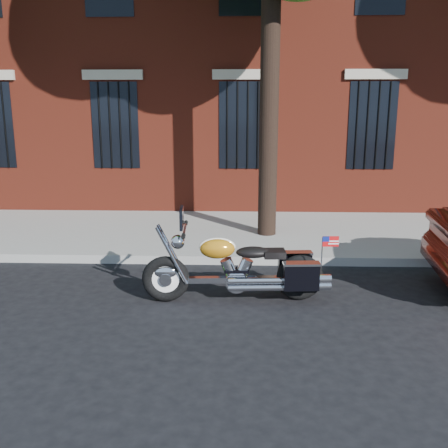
{
  "coord_description": "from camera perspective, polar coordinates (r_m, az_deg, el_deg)",
  "views": [
    {
      "loc": [
        -0.0,
        -6.81,
        2.63
      ],
      "look_at": [
        -0.28,
        0.8,
        0.84
      ],
      "focal_mm": 40.0,
      "sensor_mm": 36.0,
      "label": 1
    }
  ],
  "objects": [
    {
      "name": "motorcycle",
      "position": [
        6.87,
        2.15,
        -5.3
      ],
      "size": [
        2.63,
        0.83,
        1.32
      ],
      "rotation": [
        0.0,
        0.0,
        0.07
      ],
      "color": "black",
      "rests_on": "ground"
    },
    {
      "name": "curb",
      "position": [
        8.58,
        2.01,
        -4.09
      ],
      "size": [
        40.0,
        0.16,
        0.15
      ],
      "primitive_type": "cube",
      "color": "gray",
      "rests_on": "ground"
    },
    {
      "name": "ground",
      "position": [
        7.3,
        1.98,
        -7.88
      ],
      "size": [
        120.0,
        120.0,
        0.0
      ],
      "primitive_type": "plane",
      "color": "black",
      "rests_on": "ground"
    },
    {
      "name": "sidewalk",
      "position": [
        10.39,
        2.03,
        -1.0
      ],
      "size": [
        40.0,
        3.6,
        0.15
      ],
      "primitive_type": "cube",
      "color": "gray",
      "rests_on": "ground"
    }
  ]
}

